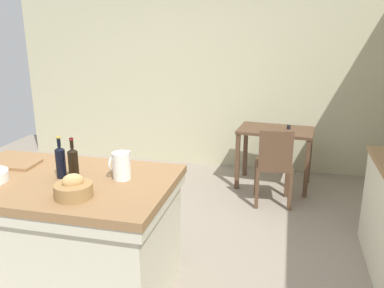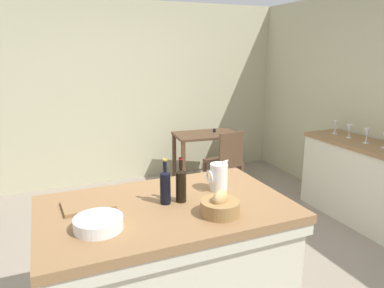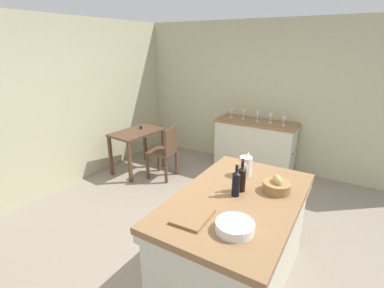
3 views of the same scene
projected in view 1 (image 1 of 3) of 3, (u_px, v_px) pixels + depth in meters
ground_plane at (134, 254)px, 3.64m from camera, size 6.76×6.76×0.00m
wall_back at (198, 75)px, 5.68m from camera, size 5.32×0.12×2.60m
island_table at (65, 231)px, 3.05m from camera, size 1.66×1.02×0.92m
writing_desk at (275, 139)px, 5.00m from camera, size 0.95×0.64×0.80m
wooden_chair at (274, 164)px, 4.49m from camera, size 0.44×0.44×0.91m
pitcher at (121, 165)px, 2.90m from camera, size 0.17×0.13×0.24m
bread_basket at (74, 189)px, 2.61m from camera, size 0.25×0.25×0.16m
cutting_board at (17, 164)px, 3.20m from camera, size 0.34×0.26×0.02m
wine_bottle_dark at (73, 163)px, 2.88m from camera, size 0.07×0.07×0.31m
wine_bottle_amber at (61, 161)px, 2.92m from camera, size 0.07×0.07×0.31m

